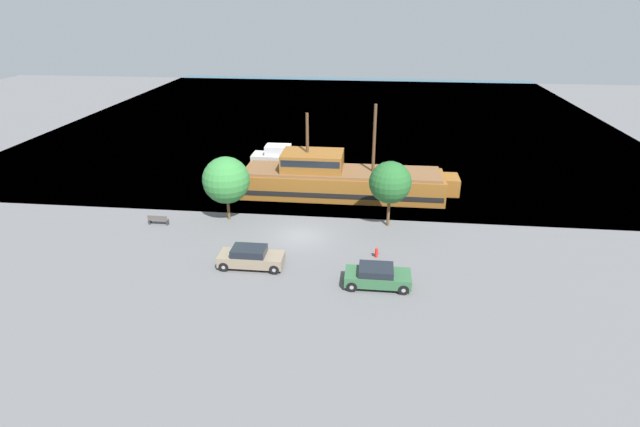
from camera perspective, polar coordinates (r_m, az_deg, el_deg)
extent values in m
plane|color=#5B5B5E|center=(39.44, -2.21, -2.67)|extent=(160.00, 160.00, 0.00)
plane|color=#33566B|center=(81.04, 2.39, 11.14)|extent=(80.00, 80.00, 0.00)
cube|color=brown|center=(47.25, 2.56, 3.38)|extent=(18.82, 4.61, 2.28)
cube|color=black|center=(47.37, 2.55, 3.00)|extent=(18.44, 4.69, 0.45)
cube|color=brown|center=(47.60, 14.69, 3.20)|extent=(1.40, 2.54, 1.59)
cube|color=brown|center=(46.83, 2.58, 4.83)|extent=(18.07, 4.24, 0.25)
cube|color=brown|center=(46.79, -0.87, 6.05)|extent=(5.65, 3.69, 1.63)
cube|color=black|center=(46.71, -0.87, 6.34)|extent=(5.36, 3.75, 0.59)
cylinder|color=#4C331E|center=(45.81, 6.22, 8.51)|extent=(0.28, 0.28, 6.21)
cylinder|color=#4C331E|center=(46.33, -1.46, 8.22)|extent=(0.28, 0.28, 5.28)
cube|color=#B7B2A8|center=(58.04, -4.27, 6.42)|extent=(7.06, 2.56, 0.73)
cube|color=silver|center=(57.88, -4.82, 7.27)|extent=(2.82, 1.99, 1.05)
cube|color=black|center=(57.72, -3.99, 7.26)|extent=(0.12, 1.79, 0.84)
cube|color=#2D5B38|center=(32.95, 6.61, -7.30)|extent=(4.28, 1.93, 0.69)
cube|color=black|center=(32.66, 6.43, -6.42)|extent=(2.22, 1.73, 0.46)
cylinder|color=black|center=(32.41, 9.52, -8.58)|extent=(0.71, 0.22, 0.71)
cylinder|color=gray|center=(32.41, 9.52, -8.58)|extent=(0.27, 0.25, 0.27)
cylinder|color=black|center=(33.91, 9.39, -7.02)|extent=(0.71, 0.22, 0.71)
cylinder|color=gray|center=(33.91, 9.39, -7.02)|extent=(0.27, 0.25, 0.27)
cylinder|color=black|center=(32.35, 3.64, -8.34)|extent=(0.71, 0.22, 0.71)
cylinder|color=gray|center=(32.35, 3.64, -8.34)|extent=(0.27, 0.25, 0.27)
cylinder|color=black|center=(33.84, 3.80, -6.78)|extent=(0.71, 0.22, 0.71)
cylinder|color=gray|center=(33.84, 3.80, -6.78)|extent=(0.27, 0.25, 0.27)
cube|color=#7F705B|center=(35.22, -7.84, -5.16)|extent=(4.51, 1.79, 0.73)
cube|color=black|center=(34.96, -8.11, -4.26)|extent=(2.34, 1.61, 0.51)
cylinder|color=black|center=(34.31, -5.25, -6.40)|extent=(0.70, 0.22, 0.70)
cylinder|color=gray|center=(34.31, -5.25, -6.40)|extent=(0.27, 0.25, 0.27)
cylinder|color=black|center=(35.68, -4.75, -5.12)|extent=(0.70, 0.22, 0.70)
cylinder|color=gray|center=(35.68, -4.75, -5.12)|extent=(0.27, 0.25, 0.27)
cylinder|color=black|center=(35.13, -10.94, -5.99)|extent=(0.70, 0.22, 0.70)
cylinder|color=gray|center=(35.13, -10.94, -5.99)|extent=(0.27, 0.25, 0.27)
cylinder|color=black|center=(36.47, -10.22, -4.76)|extent=(0.70, 0.22, 0.70)
cylinder|color=gray|center=(36.47, -10.22, -4.76)|extent=(0.27, 0.25, 0.27)
cylinder|color=red|center=(36.53, 6.47, -4.59)|extent=(0.22, 0.22, 0.56)
sphere|color=red|center=(36.36, 6.50, -4.09)|extent=(0.25, 0.25, 0.25)
cylinder|color=red|center=(36.51, 6.22, -4.54)|extent=(0.10, 0.09, 0.09)
cylinder|color=red|center=(36.52, 6.72, -4.56)|extent=(0.10, 0.09, 0.09)
cube|color=#4C4742|center=(43.49, -17.98, -0.66)|extent=(1.65, 0.45, 0.05)
cube|color=#4C4742|center=(43.24, -18.12, -0.50)|extent=(1.65, 0.06, 0.40)
cube|color=#2D2D2D|center=(43.89, -18.86, -0.88)|extent=(0.12, 0.36, 0.40)
cube|color=#2D2D2D|center=(43.28, -17.02, -0.98)|extent=(0.12, 0.36, 0.40)
cylinder|color=brown|center=(42.88, -10.42, 0.53)|extent=(0.24, 0.24, 1.84)
sphere|color=#337A38|center=(41.96, -10.68, 3.77)|extent=(3.90, 3.90, 3.90)
cylinder|color=brown|center=(41.23, 7.82, 0.12)|extent=(0.24, 0.24, 2.34)
sphere|color=#235B28|center=(40.27, 8.03, 3.54)|extent=(3.41, 3.41, 3.41)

